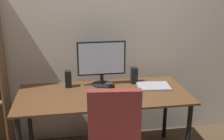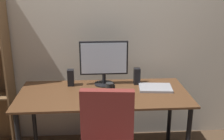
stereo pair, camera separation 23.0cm
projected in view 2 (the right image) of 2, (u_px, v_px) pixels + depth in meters
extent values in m
cube|color=beige|center=(101.00, 26.00, 2.99)|extent=(6.40, 0.10, 2.60)
cube|color=#56351E|center=(104.00, 94.00, 2.65)|extent=(1.63, 0.74, 0.02)
cylinder|color=black|center=(34.00, 116.00, 3.01)|extent=(0.04, 0.04, 0.72)
cylinder|color=black|center=(170.00, 112.00, 3.11)|extent=(0.04, 0.04, 0.72)
cylinder|color=black|center=(104.00, 84.00, 2.87)|extent=(0.20, 0.20, 0.01)
cylinder|color=black|center=(104.00, 79.00, 2.85)|extent=(0.04, 0.04, 0.10)
cube|color=black|center=(104.00, 58.00, 2.78)|extent=(0.49, 0.03, 0.34)
cube|color=silver|center=(104.00, 58.00, 2.77)|extent=(0.46, 0.01, 0.31)
cube|color=black|center=(102.00, 99.00, 2.48)|extent=(0.29, 0.12, 0.02)
cube|color=black|center=(127.00, 97.00, 2.51)|extent=(0.07, 0.10, 0.03)
cylinder|color=black|center=(110.00, 88.00, 2.65)|extent=(0.07, 0.07, 0.10)
cube|color=black|center=(114.00, 87.00, 2.65)|extent=(0.02, 0.01, 0.05)
cube|color=#99999E|center=(155.00, 88.00, 2.75)|extent=(0.34, 0.26, 0.02)
cube|color=black|center=(71.00, 78.00, 2.81)|extent=(0.06, 0.07, 0.17)
cube|color=black|center=(137.00, 76.00, 2.85)|extent=(0.06, 0.07, 0.17)
cube|color=maroon|center=(107.00, 122.00, 2.08)|extent=(0.41, 0.11, 0.52)
cube|color=brown|center=(9.00, 71.00, 2.86)|extent=(0.02, 0.28, 1.75)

